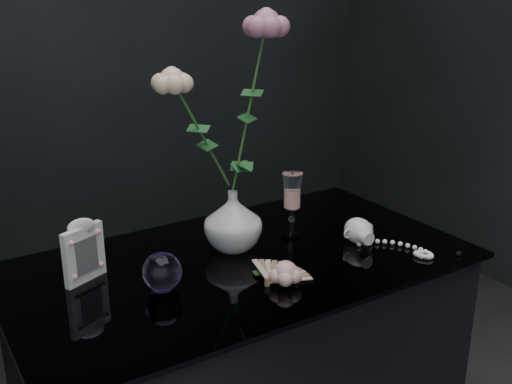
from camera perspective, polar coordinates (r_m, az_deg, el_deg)
vase at (r=1.42m, az=-2.20°, el=-2.72°), size 0.15×0.15×0.14m
wine_glass at (r=1.48m, az=3.45°, el=-1.28°), size 0.06×0.06×0.17m
picture_frame at (r=1.32m, az=-16.12°, el=-5.31°), size 0.13×0.12×0.14m
paperweight at (r=1.26m, az=-8.93°, el=-7.48°), size 0.10×0.10×0.08m
paper_fan at (r=1.27m, az=1.08°, el=-8.46°), size 0.22×0.19×0.02m
loose_rose at (r=1.27m, az=2.82°, el=-7.69°), size 0.16×0.18×0.05m
pearl_jar at (r=1.49m, az=9.75°, el=-3.56°), size 0.23×0.24×0.07m
roses at (r=1.33m, az=-2.54°, el=8.27°), size 0.32×0.11×0.46m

